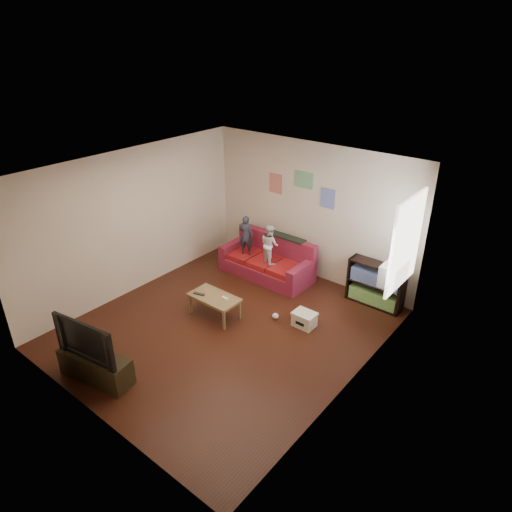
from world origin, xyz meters
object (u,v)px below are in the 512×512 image
Objects in this scene: sofa at (268,262)px; child_b at (270,244)px; file_box at (304,319)px; child_a at (246,235)px; coffee_table at (214,299)px; bookshelf at (375,286)px; television at (90,337)px; tv_stand at (96,367)px.

child_b is (0.15, -0.16, 0.51)m from sofa.
child_b is 2.07× the size of file_box.
child_a reaches higher than coffee_table.
sofa reaches higher than bookshelf.
child_a reaches higher than television.
coffee_table is at bearing 113.25° from child_b.
bookshelf is 1.53m from file_box.
file_box is 3.36m from tv_stand.
child_b reaches higher than television.
television is at bearing -118.61° from file_box.
child_a is at bearing -160.04° from sofa.
bookshelf is 0.92× the size of tv_stand.
sofa is 2.38× the size of child_b.
coffee_table is 2.27m from television.
file_box is at bearing 52.38° from television.
television is (0.00, 0.00, 0.52)m from tv_stand.
sofa is 0.56m from child_b.
child_a is at bearing 84.58° from tv_stand.
child_a is 1.05× the size of child_b.
child_a reaches higher than sofa.
tv_stand is (-2.22, -4.34, -0.16)m from bookshelf.
coffee_table is at bearing 72.66° from tv_stand.
coffee_table is 2.32× the size of file_box.
file_box is (1.43, -0.90, -0.65)m from child_b.
child_a is at bearing 87.22° from television.
sofa is at bearing 177.98° from child_a.
child_a reaches higher than bookshelf.
child_b is at bearing -47.94° from sofa.
child_a is 0.94× the size of coffee_table.
child_a is 2.72m from bookshelf.
sofa is 4.02m from tv_stand.
tv_stand is at bearing -95.68° from coffee_table.
bookshelf is (2.18, 0.32, 0.09)m from sofa.
tv_stand is at bearing -90.44° from sofa.
child_b is at bearing 78.32° from television.
sofa is at bearing 77.90° from tv_stand.
television is (-1.61, -2.95, 0.59)m from file_box.
coffee_table is at bearing -83.91° from sofa.
coffee_table is 0.82× the size of television.
coffee_table is 0.86× the size of bookshelf.
file_box is at bearing -33.92° from sofa.
file_box is at bearing -113.62° from bookshelf.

